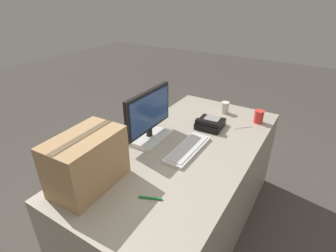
{
  "coord_description": "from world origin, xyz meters",
  "views": [
    {
      "loc": [
        -1.37,
        -0.72,
        1.71
      ],
      "look_at": [
        -0.04,
        0.11,
        0.88
      ],
      "focal_mm": 28.0,
      "sensor_mm": 36.0,
      "label": 1
    }
  ],
  "objects_px": {
    "keyboard": "(188,149)",
    "pen_marker": "(150,198)",
    "spoon": "(240,128)",
    "desk_phone": "(210,124)",
    "paper_cup_right": "(225,108)",
    "cardboard_box": "(87,161)",
    "paper_cup_left": "(259,117)",
    "monitor": "(149,120)"
  },
  "relations": [
    {
      "from": "monitor",
      "to": "paper_cup_right",
      "type": "bearing_deg",
      "value": -22.0
    },
    {
      "from": "cardboard_box",
      "to": "spoon",
      "type": "bearing_deg",
      "value": -24.68
    },
    {
      "from": "keyboard",
      "to": "desk_phone",
      "type": "bearing_deg",
      "value": 2.0
    },
    {
      "from": "monitor",
      "to": "spoon",
      "type": "bearing_deg",
      "value": -43.93
    },
    {
      "from": "keyboard",
      "to": "spoon",
      "type": "height_order",
      "value": "keyboard"
    },
    {
      "from": "cardboard_box",
      "to": "paper_cup_left",
      "type": "bearing_deg",
      "value": -25.16
    },
    {
      "from": "monitor",
      "to": "paper_cup_left",
      "type": "height_order",
      "value": "monitor"
    },
    {
      "from": "keyboard",
      "to": "paper_cup_right",
      "type": "distance_m",
      "value": 0.71
    },
    {
      "from": "paper_cup_left",
      "to": "pen_marker",
      "type": "height_order",
      "value": "paper_cup_left"
    },
    {
      "from": "monitor",
      "to": "paper_cup_left",
      "type": "bearing_deg",
      "value": -40.54
    },
    {
      "from": "cardboard_box",
      "to": "pen_marker",
      "type": "height_order",
      "value": "cardboard_box"
    },
    {
      "from": "keyboard",
      "to": "cardboard_box",
      "type": "distance_m",
      "value": 0.68
    },
    {
      "from": "desk_phone",
      "to": "spoon",
      "type": "xyz_separation_m",
      "value": [
        0.11,
        -0.21,
        -0.03
      ]
    },
    {
      "from": "keyboard",
      "to": "pen_marker",
      "type": "relative_size",
      "value": 3.61
    },
    {
      "from": "paper_cup_right",
      "to": "cardboard_box",
      "type": "xyz_separation_m",
      "value": [
        -1.3,
        0.29,
        0.1
      ]
    },
    {
      "from": "paper_cup_right",
      "to": "spoon",
      "type": "distance_m",
      "value": 0.3
    },
    {
      "from": "monitor",
      "to": "cardboard_box",
      "type": "xyz_separation_m",
      "value": [
        -0.57,
        0.0,
        -0.0
      ]
    },
    {
      "from": "spoon",
      "to": "pen_marker",
      "type": "relative_size",
      "value": 1.07
    },
    {
      "from": "spoon",
      "to": "pen_marker",
      "type": "bearing_deg",
      "value": 38.22
    },
    {
      "from": "desk_phone",
      "to": "paper_cup_left",
      "type": "distance_m",
      "value": 0.42
    },
    {
      "from": "desk_phone",
      "to": "cardboard_box",
      "type": "bearing_deg",
      "value": 159.36
    },
    {
      "from": "paper_cup_right",
      "to": "keyboard",
      "type": "bearing_deg",
      "value": -178.95
    },
    {
      "from": "monitor",
      "to": "cardboard_box",
      "type": "height_order",
      "value": "monitor"
    },
    {
      "from": "paper_cup_right",
      "to": "cardboard_box",
      "type": "bearing_deg",
      "value": 167.24
    },
    {
      "from": "desk_phone",
      "to": "spoon",
      "type": "height_order",
      "value": "desk_phone"
    },
    {
      "from": "pen_marker",
      "to": "paper_cup_left",
      "type": "bearing_deg",
      "value": -124.03
    },
    {
      "from": "monitor",
      "to": "desk_phone",
      "type": "xyz_separation_m",
      "value": [
        0.41,
        -0.29,
        -0.12
      ]
    },
    {
      "from": "paper_cup_left",
      "to": "cardboard_box",
      "type": "bearing_deg",
      "value": 154.84
    },
    {
      "from": "monitor",
      "to": "desk_phone",
      "type": "distance_m",
      "value": 0.52
    },
    {
      "from": "monitor",
      "to": "pen_marker",
      "type": "distance_m",
      "value": 0.63
    },
    {
      "from": "monitor",
      "to": "spoon",
      "type": "height_order",
      "value": "monitor"
    },
    {
      "from": "cardboard_box",
      "to": "pen_marker",
      "type": "bearing_deg",
      "value": -77.68
    },
    {
      "from": "keyboard",
      "to": "pen_marker",
      "type": "height_order",
      "value": "keyboard"
    },
    {
      "from": "cardboard_box",
      "to": "pen_marker",
      "type": "distance_m",
      "value": 0.39
    },
    {
      "from": "monitor",
      "to": "keyboard",
      "type": "xyz_separation_m",
      "value": [
        0.02,
        -0.31,
        -0.14
      ]
    },
    {
      "from": "spoon",
      "to": "pen_marker",
      "type": "height_order",
      "value": "pen_marker"
    },
    {
      "from": "monitor",
      "to": "paper_cup_right",
      "type": "distance_m",
      "value": 0.79
    },
    {
      "from": "desk_phone",
      "to": "pen_marker",
      "type": "xyz_separation_m",
      "value": [
        -0.9,
        -0.06,
        -0.03
      ]
    },
    {
      "from": "paper_cup_left",
      "to": "pen_marker",
      "type": "relative_size",
      "value": 0.87
    },
    {
      "from": "paper_cup_right",
      "to": "desk_phone",
      "type": "bearing_deg",
      "value": -179.94
    },
    {
      "from": "monitor",
      "to": "keyboard",
      "type": "distance_m",
      "value": 0.34
    },
    {
      "from": "monitor",
      "to": "paper_cup_right",
      "type": "relative_size",
      "value": 4.72
    }
  ]
}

